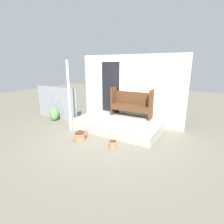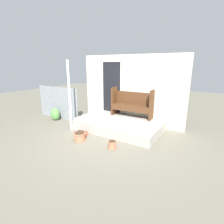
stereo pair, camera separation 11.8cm
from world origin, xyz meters
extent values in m
plane|color=#706B5B|center=(0.00, 0.00, 0.00)|extent=(24.00, 24.00, 0.00)
cube|color=#A8A399|center=(-0.07, 0.89, 0.16)|extent=(3.01, 1.78, 0.33)
cube|color=beige|center=(-0.07, 1.81, 1.30)|extent=(4.21, 0.06, 2.60)
cube|color=black|center=(-0.90, 1.77, 1.34)|extent=(0.80, 0.02, 2.00)
cube|color=gray|center=(-2.92, 0.71, 0.67)|extent=(2.21, 0.02, 1.34)
cylinder|color=gray|center=(-3.97, 0.69, 0.67)|extent=(0.04, 0.04, 1.34)
cylinder|color=gray|center=(-3.84, 0.69, 0.67)|extent=(0.04, 0.04, 1.34)
cylinder|color=gray|center=(-3.72, 0.69, 0.67)|extent=(0.04, 0.04, 1.34)
cylinder|color=gray|center=(-3.60, 0.69, 0.67)|extent=(0.04, 0.04, 1.34)
cylinder|color=gray|center=(-3.48, 0.69, 0.67)|extent=(0.04, 0.04, 1.34)
cylinder|color=gray|center=(-3.35, 0.69, 0.67)|extent=(0.04, 0.04, 1.34)
cylinder|color=gray|center=(-3.23, 0.69, 0.67)|extent=(0.04, 0.04, 1.34)
cylinder|color=gray|center=(-3.11, 0.69, 0.67)|extent=(0.04, 0.04, 1.34)
cylinder|color=gray|center=(-2.98, 0.69, 0.67)|extent=(0.04, 0.04, 1.34)
cylinder|color=gray|center=(-2.86, 0.69, 0.67)|extent=(0.04, 0.04, 1.34)
cylinder|color=gray|center=(-2.74, 0.69, 0.67)|extent=(0.04, 0.04, 1.34)
cylinder|color=gray|center=(-2.62, 0.69, 0.67)|extent=(0.04, 0.04, 1.34)
cylinder|color=gray|center=(-2.49, 0.69, 0.67)|extent=(0.04, 0.04, 1.34)
cylinder|color=gray|center=(-2.37, 0.69, 0.67)|extent=(0.04, 0.04, 1.34)
cylinder|color=gray|center=(-2.25, 0.69, 0.67)|extent=(0.04, 0.04, 1.34)
cylinder|color=gray|center=(-2.12, 0.69, 0.67)|extent=(0.04, 0.04, 1.34)
cylinder|color=gray|center=(-2.00, 0.69, 0.67)|extent=(0.04, 0.04, 1.34)
cylinder|color=gray|center=(-1.88, 0.69, 0.67)|extent=(0.04, 0.04, 1.34)
cylinder|color=white|center=(-1.41, -0.07, 1.19)|extent=(0.08, 0.08, 2.38)
cube|color=#4C2D19|center=(-0.60, 1.49, 0.86)|extent=(0.07, 0.40, 1.07)
cube|color=#4C2D19|center=(0.90, 1.54, 0.86)|extent=(0.07, 0.40, 1.07)
cube|color=#4C2D19|center=(0.15, 1.52, 0.76)|extent=(1.45, 0.45, 0.04)
cube|color=#4C2D19|center=(0.16, 1.33, 0.66)|extent=(1.44, 0.08, 0.16)
cube|color=#4C2D19|center=(0.14, 1.70, 1.01)|extent=(1.44, 0.09, 0.47)
cylinder|color=#C67251|center=(-0.58, -0.58, 0.12)|extent=(0.33, 0.33, 0.24)
torus|color=#C67251|center=(-0.58, -0.58, 0.23)|extent=(0.38, 0.38, 0.02)
cylinder|color=#422D1E|center=(-0.58, -0.58, 0.24)|extent=(0.31, 0.31, 0.01)
cylinder|color=#C67251|center=(0.54, -0.50, 0.10)|extent=(0.22, 0.22, 0.21)
torus|color=#C67251|center=(0.54, -0.50, 0.19)|extent=(0.26, 0.26, 0.02)
cylinder|color=#422D1E|center=(0.54, -0.50, 0.21)|extent=(0.20, 0.20, 0.01)
cube|color=#B76647|center=(-0.80, -0.22, 0.06)|extent=(0.38, 0.16, 0.12)
cube|color=#422D1E|center=(-0.80, -0.22, 0.13)|extent=(0.33, 0.14, 0.01)
ellipsoid|color=#599347|center=(-2.78, 0.40, 0.26)|extent=(0.38, 0.34, 0.52)
camera|label=1|loc=(2.74, -4.31, 2.26)|focal=28.00mm
camera|label=2|loc=(2.84, -4.25, 2.26)|focal=28.00mm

